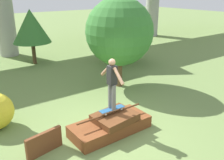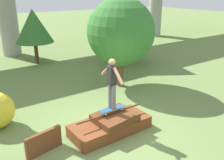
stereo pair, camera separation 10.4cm
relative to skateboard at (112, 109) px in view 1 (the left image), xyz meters
The scene contains 8 objects.
ground_plane 0.69m from the skateboard, 157.48° to the right, with size 80.00×80.00×0.00m, color olive.
scrap_pile 0.46m from the skateboard, 141.92° to the right, with size 2.34×1.10×0.61m.
scrap_plank_loose 2.04m from the skateboard, behind, with size 0.99×0.28×0.58m.
skateboard is the anchor object (origin of this frame).
skater 0.84m from the skateboard, ahead, with size 0.22×1.05×1.46m.
tree_behind_left 7.52m from the skateboard, 49.13° to the left, with size 3.04×3.04×3.92m.
tree_behind_right 8.27m from the skateboard, 86.12° to the left, with size 2.01×2.01×2.94m.
tree_mid_back 3.95m from the skateboard, 49.85° to the left, with size 2.72×2.72×3.65m.
Camera 1 is at (-3.60, -5.14, 3.90)m, focal length 40.00 mm.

